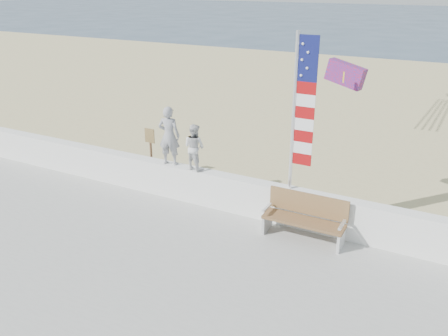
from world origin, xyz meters
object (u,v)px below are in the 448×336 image
at_px(adult, 169,136).
at_px(flag, 300,108).
at_px(bench, 305,217).
at_px(child, 194,147).

distance_m(adult, flag, 3.59).
relative_size(adult, flag, 0.44).
relative_size(adult, bench, 0.85).
bearing_deg(adult, child, 167.11).
bearing_deg(bench, child, 171.63).
height_order(adult, child, adult).
height_order(bench, flag, flag).
xyz_separation_m(bench, flag, (-0.43, 0.45, 2.30)).
bearing_deg(adult, bench, 160.34).
xyz_separation_m(child, bench, (3.09, -0.45, -0.98)).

